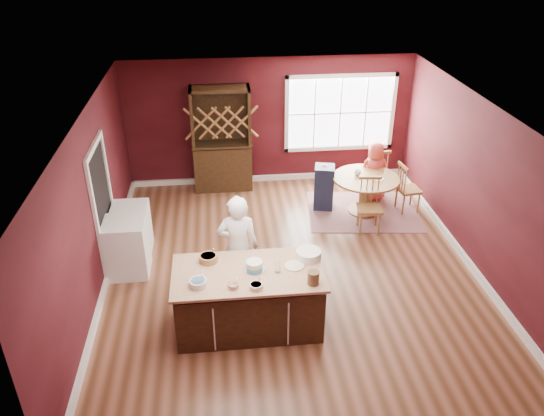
{
  "coord_description": "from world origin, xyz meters",
  "views": [
    {
      "loc": [
        -1.09,
        -7.08,
        5.13
      ],
      "look_at": [
        -0.29,
        0.29,
        1.05
      ],
      "focal_mm": 35.0,
      "sensor_mm": 36.0,
      "label": 1
    }
  ],
  "objects_px": {
    "chair_east": "(409,187)",
    "dryer": "(132,229)",
    "washer": "(127,247)",
    "toddler": "(324,169)",
    "high_chair": "(324,186)",
    "dining_table": "(365,187)",
    "kitchen_island": "(249,300)",
    "layer_cake": "(254,265)",
    "chair_south": "(370,206)",
    "chair_north": "(375,171)",
    "seated_woman": "(374,172)",
    "hutch": "(222,140)",
    "baker": "(238,248)"
  },
  "relations": [
    {
      "from": "washer",
      "to": "dryer",
      "type": "relative_size",
      "value": 1.08
    },
    {
      "from": "dryer",
      "to": "baker",
      "type": "bearing_deg",
      "value": -39.15
    },
    {
      "from": "chair_south",
      "to": "toddler",
      "type": "height_order",
      "value": "chair_south"
    },
    {
      "from": "hutch",
      "to": "washer",
      "type": "xyz_separation_m",
      "value": [
        -1.62,
        -2.94,
        -0.63
      ]
    },
    {
      "from": "chair_east",
      "to": "hutch",
      "type": "bearing_deg",
      "value": 61.46
    },
    {
      "from": "baker",
      "to": "toddler",
      "type": "distance_m",
      "value": 3.27
    },
    {
      "from": "chair_south",
      "to": "dryer",
      "type": "xyz_separation_m",
      "value": [
        -4.23,
        -0.21,
        -0.08
      ]
    },
    {
      "from": "seated_woman",
      "to": "dining_table",
      "type": "bearing_deg",
      "value": 56.1
    },
    {
      "from": "seated_woman",
      "to": "washer",
      "type": "bearing_deg",
      "value": 21.84
    },
    {
      "from": "chair_south",
      "to": "hutch",
      "type": "xyz_separation_m",
      "value": [
        -2.61,
        2.09,
        0.58
      ]
    },
    {
      "from": "chair_east",
      "to": "dryer",
      "type": "xyz_separation_m",
      "value": [
        -5.21,
        -0.9,
        -0.07
      ]
    },
    {
      "from": "dining_table",
      "to": "chair_north",
      "type": "distance_m",
      "value": 0.83
    },
    {
      "from": "dining_table",
      "to": "seated_woman",
      "type": "xyz_separation_m",
      "value": [
        0.3,
        0.49,
        0.09
      ]
    },
    {
      "from": "layer_cake",
      "to": "kitchen_island",
      "type": "bearing_deg",
      "value": -153.36
    },
    {
      "from": "baker",
      "to": "dining_table",
      "type": "bearing_deg",
      "value": -133.55
    },
    {
      "from": "dining_table",
      "to": "layer_cake",
      "type": "relative_size",
      "value": 4.08
    },
    {
      "from": "kitchen_island",
      "to": "dryer",
      "type": "height_order",
      "value": "kitchen_island"
    },
    {
      "from": "seated_woman",
      "to": "hutch",
      "type": "relative_size",
      "value": 0.57
    },
    {
      "from": "kitchen_island",
      "to": "hutch",
      "type": "relative_size",
      "value": 0.93
    },
    {
      "from": "layer_cake",
      "to": "chair_south",
      "type": "xyz_separation_m",
      "value": [
        2.28,
        2.3,
        -0.46
      ]
    },
    {
      "from": "toddler",
      "to": "seated_woman",
      "type": "bearing_deg",
      "value": 7.56
    },
    {
      "from": "high_chair",
      "to": "toddler",
      "type": "relative_size",
      "value": 3.6
    },
    {
      "from": "layer_cake",
      "to": "chair_north",
      "type": "relative_size",
      "value": 0.3
    },
    {
      "from": "kitchen_island",
      "to": "high_chair",
      "type": "xyz_separation_m",
      "value": [
        1.72,
        3.33,
        0.03
      ]
    },
    {
      "from": "hutch",
      "to": "washer",
      "type": "relative_size",
      "value": 2.34
    },
    {
      "from": "layer_cake",
      "to": "high_chair",
      "type": "xyz_separation_m",
      "value": [
        1.63,
        3.28,
        -0.52
      ]
    },
    {
      "from": "kitchen_island",
      "to": "layer_cake",
      "type": "xyz_separation_m",
      "value": [
        0.09,
        0.05,
        0.54
      ]
    },
    {
      "from": "kitchen_island",
      "to": "washer",
      "type": "distance_m",
      "value": 2.39
    },
    {
      "from": "dining_table",
      "to": "chair_east",
      "type": "bearing_deg",
      "value": -1.95
    },
    {
      "from": "baker",
      "to": "toddler",
      "type": "xyz_separation_m",
      "value": [
        1.83,
        2.72,
        -0.04
      ]
    },
    {
      "from": "chair_east",
      "to": "washer",
      "type": "xyz_separation_m",
      "value": [
        -5.21,
        -1.54,
        -0.03
      ]
    },
    {
      "from": "dining_table",
      "to": "chair_north",
      "type": "height_order",
      "value": "chair_north"
    },
    {
      "from": "dining_table",
      "to": "seated_woman",
      "type": "height_order",
      "value": "seated_woman"
    },
    {
      "from": "toddler",
      "to": "dryer",
      "type": "bearing_deg",
      "value": -160.31
    },
    {
      "from": "baker",
      "to": "dryer",
      "type": "bearing_deg",
      "value": -35.26
    },
    {
      "from": "toddler",
      "to": "dryer",
      "type": "relative_size",
      "value": 0.3
    },
    {
      "from": "hutch",
      "to": "dryer",
      "type": "distance_m",
      "value": 2.89
    },
    {
      "from": "baker",
      "to": "high_chair",
      "type": "height_order",
      "value": "baker"
    },
    {
      "from": "chair_south",
      "to": "washer",
      "type": "relative_size",
      "value": 1.11
    },
    {
      "from": "baker",
      "to": "chair_north",
      "type": "height_order",
      "value": "baker"
    },
    {
      "from": "layer_cake",
      "to": "seated_woman",
      "type": "relative_size",
      "value": 0.25
    },
    {
      "from": "chair_east",
      "to": "dryer",
      "type": "distance_m",
      "value": 5.28
    },
    {
      "from": "chair_east",
      "to": "washer",
      "type": "relative_size",
      "value": 1.07
    },
    {
      "from": "layer_cake",
      "to": "seated_woman",
      "type": "xyz_separation_m",
      "value": [
        2.69,
        3.52,
        -0.36
      ]
    },
    {
      "from": "chair_east",
      "to": "toddler",
      "type": "distance_m",
      "value": 1.69
    },
    {
      "from": "baker",
      "to": "hutch",
      "type": "xyz_separation_m",
      "value": [
        -0.14,
        3.73,
        0.25
      ]
    },
    {
      "from": "layer_cake",
      "to": "chair_south",
      "type": "height_order",
      "value": "layer_cake"
    },
    {
      "from": "seated_woman",
      "to": "hutch",
      "type": "xyz_separation_m",
      "value": [
        -3.02,
        0.88,
        0.47
      ]
    },
    {
      "from": "layer_cake",
      "to": "chair_north",
      "type": "height_order",
      "value": "chair_north"
    },
    {
      "from": "chair_north",
      "to": "toddler",
      "type": "relative_size",
      "value": 4.09
    }
  ]
}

